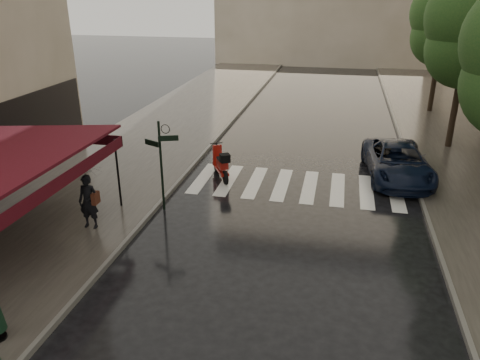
% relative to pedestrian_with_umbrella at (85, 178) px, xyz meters
% --- Properties ---
extents(ground, '(120.00, 120.00, 0.00)m').
position_rel_pedestrian_with_umbrella_xyz_m(ground, '(2.86, -1.12, -1.77)').
color(ground, black).
rests_on(ground, ground).
extents(sidewalk_near, '(6.00, 60.00, 0.12)m').
position_rel_pedestrian_with_umbrella_xyz_m(sidewalk_near, '(-1.64, 10.88, -1.71)').
color(sidewalk_near, '#38332D').
rests_on(sidewalk_near, ground).
extents(sidewalk_far, '(5.50, 60.00, 0.12)m').
position_rel_pedestrian_with_umbrella_xyz_m(sidewalk_far, '(13.11, 10.88, -1.71)').
color(sidewalk_far, '#38332D').
rests_on(sidewalk_far, ground).
extents(curb_near, '(0.12, 60.00, 0.16)m').
position_rel_pedestrian_with_umbrella_xyz_m(curb_near, '(1.41, 10.88, -1.69)').
color(curb_near, '#595651').
rests_on(curb_near, ground).
extents(curb_far, '(0.12, 60.00, 0.16)m').
position_rel_pedestrian_with_umbrella_xyz_m(curb_far, '(10.31, 10.88, -1.69)').
color(curb_far, '#595651').
rests_on(curb_far, ground).
extents(crosswalk, '(7.85, 3.20, 0.01)m').
position_rel_pedestrian_with_umbrella_xyz_m(crosswalk, '(5.84, 4.88, -1.76)').
color(crosswalk, silver).
rests_on(crosswalk, ground).
extents(signpost, '(1.17, 0.29, 3.10)m').
position_rel_pedestrian_with_umbrella_xyz_m(signpost, '(1.67, 1.88, 0.06)').
color(signpost, black).
rests_on(signpost, ground).
extents(tree_mid, '(3.80, 3.80, 8.34)m').
position_rel_pedestrian_with_umbrella_xyz_m(tree_mid, '(12.36, 10.88, 3.83)').
color(tree_mid, black).
rests_on(tree_mid, sidewalk_far).
extents(tree_far, '(3.80, 3.80, 8.16)m').
position_rel_pedestrian_with_umbrella_xyz_m(tree_far, '(12.56, 17.88, 3.69)').
color(tree_far, black).
rests_on(tree_far, sidewalk_far).
extents(pedestrian_with_umbrella, '(1.03, 1.05, 2.48)m').
position_rel_pedestrian_with_umbrella_xyz_m(pedestrian_with_umbrella, '(0.00, 0.00, 0.00)').
color(pedestrian_with_umbrella, black).
rests_on(pedestrian_with_umbrella, sidewalk_near).
extents(scooter, '(1.10, 1.72, 1.26)m').
position_rel_pedestrian_with_umbrella_xyz_m(scooter, '(2.87, 5.02, -1.18)').
color(scooter, black).
rests_on(scooter, ground).
extents(parked_car, '(2.71, 5.07, 1.36)m').
position_rel_pedestrian_with_umbrella_xyz_m(parked_car, '(9.63, 6.55, -1.09)').
color(parked_car, black).
rests_on(parked_car, ground).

